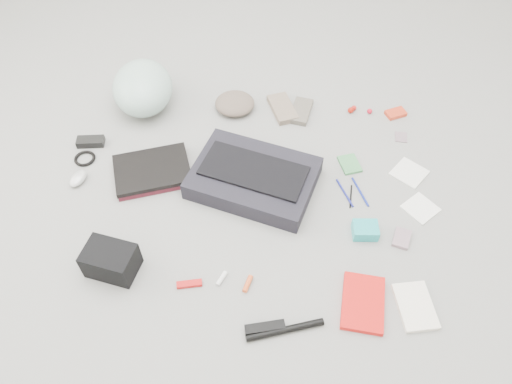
# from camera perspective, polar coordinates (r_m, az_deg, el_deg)

# --- Properties ---
(ground_plane) EXTENTS (4.00, 4.00, 0.00)m
(ground_plane) POSITION_cam_1_polar(r_m,az_deg,el_deg) (2.09, 0.00, -0.85)
(ground_plane) COLOR gray
(messenger_bag) EXTENTS (0.59, 0.49, 0.08)m
(messenger_bag) POSITION_cam_1_polar(r_m,az_deg,el_deg) (2.11, -0.28, 1.61)
(messenger_bag) COLOR black
(messenger_bag) RESTS_ON ground_plane
(bag_flap) EXTENTS (0.47, 0.31, 0.01)m
(bag_flap) POSITION_cam_1_polar(r_m,az_deg,el_deg) (2.07, -0.28, 2.46)
(bag_flap) COLOR black
(bag_flap) RESTS_ON messenger_bag
(laptop_sleeve) EXTENTS (0.37, 0.32, 0.02)m
(laptop_sleeve) POSITION_cam_1_polar(r_m,az_deg,el_deg) (2.21, -11.71, 2.20)
(laptop_sleeve) COLOR #571823
(laptop_sleeve) RESTS_ON ground_plane
(laptop) EXTENTS (0.38, 0.32, 0.02)m
(laptop) POSITION_cam_1_polar(r_m,az_deg,el_deg) (2.20, -11.80, 2.56)
(laptop) COLOR black
(laptop) RESTS_ON laptop_sleeve
(bike_helmet) EXTENTS (0.34, 0.40, 0.21)m
(bike_helmet) POSITION_cam_1_polar(r_m,az_deg,el_deg) (2.48, -12.83, 11.54)
(bike_helmet) COLOR #A9CEC3
(bike_helmet) RESTS_ON ground_plane
(beanie) EXTENTS (0.19, 0.18, 0.07)m
(beanie) POSITION_cam_1_polar(r_m,az_deg,el_deg) (2.45, -2.45, 10.08)
(beanie) COLOR brown
(beanie) RESTS_ON ground_plane
(mitten_left) EXTENTS (0.16, 0.22, 0.03)m
(mitten_left) POSITION_cam_1_polar(r_m,az_deg,el_deg) (2.45, 3.05, 9.52)
(mitten_left) COLOR #806D5D
(mitten_left) RESTS_ON ground_plane
(mitten_right) EXTENTS (0.12, 0.19, 0.03)m
(mitten_right) POSITION_cam_1_polar(r_m,az_deg,el_deg) (2.45, 5.16, 9.19)
(mitten_right) COLOR #655E53
(mitten_right) RESTS_ON ground_plane
(power_brick) EXTENTS (0.13, 0.07, 0.03)m
(power_brick) POSITION_cam_1_polar(r_m,az_deg,el_deg) (2.41, -18.38, 5.48)
(power_brick) COLOR black
(power_brick) RESTS_ON ground_plane
(cable_coil) EXTENTS (0.10, 0.10, 0.01)m
(cable_coil) POSITION_cam_1_polar(r_m,az_deg,el_deg) (2.35, -18.98, 3.65)
(cable_coil) COLOR black
(cable_coil) RESTS_ON ground_plane
(mouse) EXTENTS (0.09, 0.11, 0.04)m
(mouse) POSITION_cam_1_polar(r_m,az_deg,el_deg) (2.27, -19.68, 1.48)
(mouse) COLOR #B9B9B9
(mouse) RESTS_ON ground_plane
(camera_bag) EXTENTS (0.21, 0.17, 0.12)m
(camera_bag) POSITION_cam_1_polar(r_m,az_deg,el_deg) (1.93, -16.25, -7.54)
(camera_bag) COLOR black
(camera_bag) RESTS_ON ground_plane
(multitool) EXTENTS (0.10, 0.04, 0.01)m
(multitool) POSITION_cam_1_polar(r_m,az_deg,el_deg) (1.88, -7.62, -10.37)
(multitool) COLOR #B4100F
(multitool) RESTS_ON ground_plane
(toiletry_tube_white) EXTENTS (0.04, 0.06, 0.02)m
(toiletry_tube_white) POSITION_cam_1_polar(r_m,az_deg,el_deg) (1.88, -3.96, -9.83)
(toiletry_tube_white) COLOR silver
(toiletry_tube_white) RESTS_ON ground_plane
(toiletry_tube_orange) EXTENTS (0.04, 0.07, 0.02)m
(toiletry_tube_orange) POSITION_cam_1_polar(r_m,az_deg,el_deg) (1.86, -0.95, -10.44)
(toiletry_tube_orange) COLOR #D85022
(toiletry_tube_orange) RESTS_ON ground_plane
(u_lock) EXTENTS (0.14, 0.07, 0.03)m
(u_lock) POSITION_cam_1_polar(r_m,az_deg,el_deg) (1.78, 1.04, -15.28)
(u_lock) COLOR black
(u_lock) RESTS_ON ground_plane
(bike_pump) EXTENTS (0.27, 0.10, 0.03)m
(bike_pump) POSITION_cam_1_polar(r_m,az_deg,el_deg) (1.78, 3.33, -15.46)
(bike_pump) COLOR black
(bike_pump) RESTS_ON ground_plane
(book_red) EXTENTS (0.17, 0.24, 0.02)m
(book_red) POSITION_cam_1_polar(r_m,az_deg,el_deg) (1.86, 12.13, -12.28)
(book_red) COLOR red
(book_red) RESTS_ON ground_plane
(book_white) EXTENTS (0.15, 0.20, 0.02)m
(book_white) POSITION_cam_1_polar(r_m,az_deg,el_deg) (1.91, 17.74, -12.35)
(book_white) COLOR white
(book_white) RESTS_ON ground_plane
(notepad) EXTENTS (0.11, 0.13, 0.01)m
(notepad) POSITION_cam_1_polar(r_m,az_deg,el_deg) (2.24, 10.65, 3.15)
(notepad) COLOR #40854C
(notepad) RESTS_ON ground_plane
(pen_blue) EXTENTS (0.07, 0.15, 0.01)m
(pen_blue) POSITION_cam_1_polar(r_m,az_deg,el_deg) (2.14, 10.11, -0.10)
(pen_blue) COLOR navy
(pen_blue) RESTS_ON ground_plane
(pen_black) EXTENTS (0.02, 0.12, 0.01)m
(pen_black) POSITION_cam_1_polar(r_m,az_deg,el_deg) (2.13, 10.79, -0.50)
(pen_black) COLOR black
(pen_black) RESTS_ON ground_plane
(pen_navy) EXTENTS (0.07, 0.15, 0.01)m
(pen_navy) POSITION_cam_1_polar(r_m,az_deg,el_deg) (2.15, 11.82, 0.02)
(pen_navy) COLOR navy
(pen_navy) RESTS_ON ground_plane
(accordion_wallet) EXTENTS (0.10, 0.08, 0.05)m
(accordion_wallet) POSITION_cam_1_polar(r_m,az_deg,el_deg) (2.01, 12.37, -4.28)
(accordion_wallet) COLOR #23B2B7
(accordion_wallet) RESTS_ON ground_plane
(card_deck) EXTENTS (0.09, 0.10, 0.02)m
(card_deck) POSITION_cam_1_polar(r_m,az_deg,el_deg) (2.05, 16.31, -5.11)
(card_deck) COLOR gray
(card_deck) RESTS_ON ground_plane
(napkin_top) EXTENTS (0.18, 0.18, 0.01)m
(napkin_top) POSITION_cam_1_polar(r_m,az_deg,el_deg) (2.28, 17.11, 2.11)
(napkin_top) COLOR white
(napkin_top) RESTS_ON ground_plane
(napkin_bottom) EXTENTS (0.17, 0.17, 0.01)m
(napkin_bottom) POSITION_cam_1_polar(r_m,az_deg,el_deg) (2.16, 18.28, -1.78)
(napkin_bottom) COLOR white
(napkin_bottom) RESTS_ON ground_plane
(lollipop_a) EXTENTS (0.04, 0.04, 0.03)m
(lollipop_a) POSITION_cam_1_polar(r_m,az_deg,el_deg) (2.48, 10.77, 9.17)
(lollipop_a) COLOR #A41609
(lollipop_a) RESTS_ON ground_plane
(lollipop_b) EXTENTS (0.03, 0.03, 0.02)m
(lollipop_b) POSITION_cam_1_polar(r_m,az_deg,el_deg) (2.50, 11.13, 9.41)
(lollipop_b) COLOR red
(lollipop_b) RESTS_ON ground_plane
(lollipop_c) EXTENTS (0.03, 0.03, 0.03)m
(lollipop_c) POSITION_cam_1_polar(r_m,az_deg,el_deg) (2.50, 12.86, 9.00)
(lollipop_c) COLOR red
(lollipop_c) RESTS_ON ground_plane
(altoids_tin) EXTENTS (0.11, 0.09, 0.02)m
(altoids_tin) POSITION_cam_1_polar(r_m,az_deg,el_deg) (2.52, 15.68, 8.66)
(altoids_tin) COLOR red
(altoids_tin) RESTS_ON ground_plane
(stamp_sheet) EXTENTS (0.06, 0.07, 0.00)m
(stamp_sheet) POSITION_cam_1_polar(r_m,az_deg,el_deg) (2.42, 16.24, 6.05)
(stamp_sheet) COLOR gray
(stamp_sheet) RESTS_ON ground_plane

